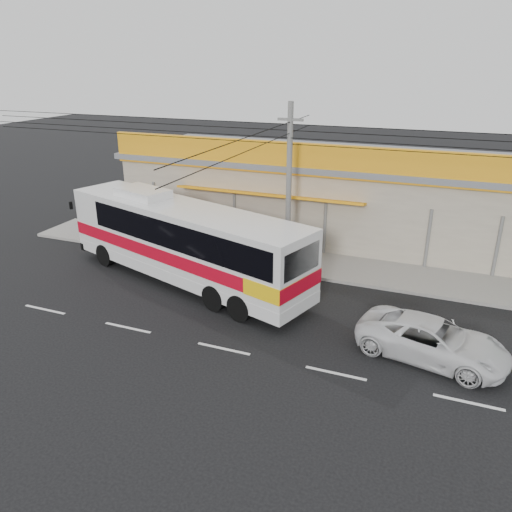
# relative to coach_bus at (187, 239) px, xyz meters

# --- Properties ---
(ground) EXTENTS (120.00, 120.00, 0.00)m
(ground) POSITION_rel_coach_bus_xyz_m (3.83, -2.00, -2.10)
(ground) COLOR black
(ground) RESTS_ON ground
(sidewalk) EXTENTS (30.00, 3.20, 0.15)m
(sidewalk) POSITION_rel_coach_bus_xyz_m (3.83, 4.00, -2.02)
(sidewalk) COLOR gray
(sidewalk) RESTS_ON ground
(lane_markings) EXTENTS (50.00, 0.12, 0.01)m
(lane_markings) POSITION_rel_coach_bus_xyz_m (3.83, -4.50, -2.10)
(lane_markings) COLOR silver
(lane_markings) RESTS_ON ground
(storefront_building) EXTENTS (22.60, 9.20, 5.70)m
(storefront_building) POSITION_rel_coach_bus_xyz_m (3.83, 9.54, 0.20)
(storefront_building) COLOR gray
(storefront_building) RESTS_ON ground
(coach_bus) EXTENTS (12.91, 6.48, 3.92)m
(coach_bus) POSITION_rel_coach_bus_xyz_m (0.00, 0.00, 0.00)
(coach_bus) COLOR silver
(coach_bus) RESTS_ON ground
(motorbike_red) EXTENTS (2.14, 1.45, 1.06)m
(motorbike_red) POSITION_rel_coach_bus_xyz_m (-2.02, 2.70, -1.41)
(motorbike_red) COLOR #991E0B
(motorbike_red) RESTS_ON sidewalk
(motorbike_dark) EXTENTS (1.76, 0.64, 1.04)m
(motorbike_dark) POSITION_rel_coach_bus_xyz_m (-9.47, 5.06, -1.43)
(motorbike_dark) COLOR black
(motorbike_dark) RESTS_ON sidewalk
(white_car) EXTENTS (5.32, 3.28, 1.38)m
(white_car) POSITION_rel_coach_bus_xyz_m (10.61, -2.41, -1.41)
(white_car) COLOR silver
(white_car) RESTS_ON ground
(utility_pole) EXTENTS (34.00, 14.00, 7.78)m
(utility_pole) POSITION_rel_coach_bus_xyz_m (3.55, 3.40, 4.32)
(utility_pole) COLOR #61615F
(utility_pole) RESTS_ON ground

